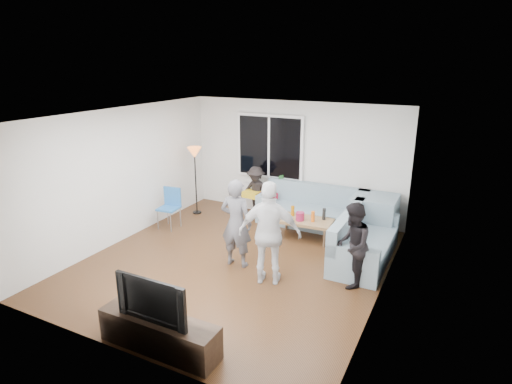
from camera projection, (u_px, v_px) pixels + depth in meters
The scene contains 30 objects.
floor at pixel (236, 263), 7.56m from camera, with size 5.00×5.50×0.04m, color #56351C.
ceiling at pixel (234, 114), 6.77m from camera, with size 5.00×5.50×0.04m, color white.
wall_back at pixel (295, 159), 9.52m from camera, with size 5.00×0.04×2.60m, color silver.
wall_front at pixel (115, 257), 4.80m from camera, with size 5.00×0.04×2.60m, color silver.
wall_left at pixel (122, 175), 8.24m from camera, with size 0.04×5.50×2.60m, color silver.
wall_right at pixel (387, 216), 6.08m from camera, with size 0.04×5.50×2.60m, color silver.
window_frame at pixel (270, 147), 9.64m from camera, with size 1.62×0.06×1.47m, color white.
window_glass at pixel (269, 147), 9.60m from camera, with size 1.50×0.02×1.35m, color black.
window_mullion at pixel (269, 147), 9.59m from camera, with size 0.05×0.03×1.35m, color white.
radiator at pixel (269, 199), 9.97m from camera, with size 1.30×0.12×0.62m, color silver.
potted_plant at pixel (280, 181), 9.68m from camera, with size 0.18×0.15×0.33m, color #2C6F31.
vase at pixel (263, 182), 9.89m from camera, with size 0.16×0.16×0.17m, color silver.
sofa_back_section at pixel (312, 207), 9.10m from camera, with size 2.30×0.85×0.85m, color gray, non-canonical shape.
sofa_right_section at pixel (365, 238), 7.50m from camera, with size 0.85×2.00×0.85m, color gray, non-canonical shape.
sofa_corner at pixel (374, 216), 8.53m from camera, with size 0.85×0.85×0.85m, color gray.
cushion_yellow at pixel (252, 194), 9.67m from camera, with size 0.38×0.32×0.14m, color gold.
cushion_red at pixel (268, 195), 9.58m from camera, with size 0.36×0.30×0.13m, color maroon.
coffee_table at pixel (304, 229), 8.50m from camera, with size 1.10×0.60×0.40m, color #A3804F.
pitcher at pixel (300, 216), 8.36m from camera, with size 0.17×0.17×0.17m, color #9C1C47.
side_chair at pixel (169, 209), 8.94m from camera, with size 0.40×0.40×0.86m, color #2969B1, non-canonical shape.
floor_lamp at pixel (196, 181), 9.72m from camera, with size 0.32×0.32×1.56m, color orange, non-canonical shape.
player_left at pixel (236, 223), 7.21m from camera, with size 0.57×0.37×1.56m, color #4F4E54.
player_right at pixel (270, 233), 6.62m from camera, with size 0.99×0.41×1.69m, color silver.
spectator_right at pixel (352, 245), 6.58m from camera, with size 0.67×0.52×1.37m, color black.
spectator_back at pixel (256, 191), 9.67m from camera, with size 0.74×0.43×1.15m, color black.
tv_console at pixel (159, 333), 5.21m from camera, with size 1.60×0.40×0.44m, color #34261A.
television at pixel (156, 297), 5.06m from camera, with size 1.00×0.13×0.58m, color black.
bottle_a at pixel (293, 211), 8.61m from camera, with size 0.07×0.07×0.21m, color #B86D0A.
bottle_d at pixel (313, 216), 8.29m from camera, with size 0.07×0.07×0.21m, color orange.
bottle_e at pixel (324, 214), 8.39m from camera, with size 0.07×0.07×0.24m, color black.
Camera 1 is at (3.40, -5.94, 3.44)m, focal length 29.69 mm.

